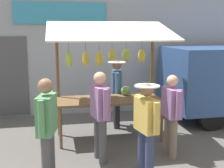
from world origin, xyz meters
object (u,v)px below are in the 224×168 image
object	(u,v)px
market_stall	(110,67)
shopper_with_ponytail	(171,111)
shopper_with_shopping_bag	(100,110)
shopper_in_grey_tee	(47,124)
vendor_with_sunhat	(117,88)
shopper_in_striped_shirt	(146,123)

from	to	relation	value
market_stall	shopper_with_ponytail	bearing A→B (deg)	128.64
market_stall	shopper_with_shopping_bag	size ratio (longest dim) A/B	1.55
shopper_with_ponytail	shopper_with_shopping_bag	bearing A→B (deg)	85.75
shopper_in_grey_tee	shopper_with_ponytail	world-z (taller)	shopper_in_grey_tee
shopper_in_grey_tee	shopper_with_ponytail	bearing A→B (deg)	-62.49
vendor_with_sunhat	shopper_with_shopping_bag	size ratio (longest dim) A/B	1.00
market_stall	shopper_in_striped_shirt	distance (m)	1.94
market_stall	vendor_with_sunhat	world-z (taller)	market_stall
shopper_with_ponytail	shopper_in_striped_shirt	world-z (taller)	shopper_with_ponytail
shopper_in_grey_tee	shopper_with_ponytail	distance (m)	2.27
shopper_in_grey_tee	shopper_with_ponytail	size ratio (longest dim) A/B	1.07
market_stall	vendor_with_sunhat	xyz separation A→B (m)	(-0.30, -0.70, -0.59)
vendor_with_sunhat	shopper_in_grey_tee	bearing A→B (deg)	-23.83
vendor_with_sunhat	shopper_in_grey_tee	world-z (taller)	shopper_in_grey_tee
shopper_with_shopping_bag	shopper_in_grey_tee	bearing A→B (deg)	116.60
market_stall	shopper_in_striped_shirt	world-z (taller)	market_stall
shopper_with_shopping_bag	vendor_with_sunhat	bearing A→B (deg)	-30.29
shopper_in_grey_tee	shopper_in_striped_shirt	xyz separation A→B (m)	(-1.52, 0.04, -0.06)
vendor_with_sunhat	shopper_with_shopping_bag	world-z (taller)	same
vendor_with_sunhat	shopper_with_shopping_bag	distance (m)	1.93
shopper_with_ponytail	shopper_in_grey_tee	bearing A→B (deg)	103.64
shopper_in_striped_shirt	shopper_with_shopping_bag	xyz separation A→B (m)	(0.63, -0.70, 0.05)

